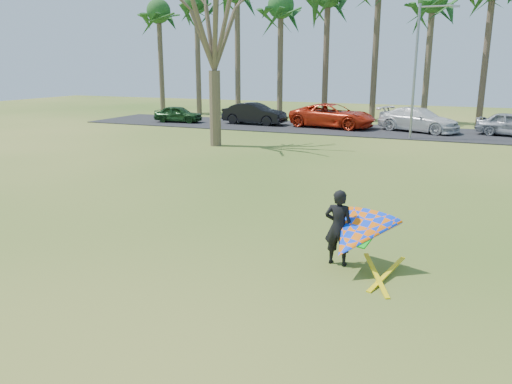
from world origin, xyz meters
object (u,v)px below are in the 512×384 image
at_px(car_1, 254,114).
at_px(kite_flyer, 353,234).
at_px(car_0, 178,114).
at_px(car_3, 418,120).
at_px(bare_tree_left, 213,19).
at_px(car_2, 333,116).
at_px(streetlight, 418,66).

height_order(car_1, kite_flyer, kite_flyer).
distance_m(car_0, car_3, 18.23).
height_order(bare_tree_left, car_2, bare_tree_left).
xyz_separation_m(car_1, car_3, (12.03, 0.38, -0.00)).
height_order(bare_tree_left, kite_flyer, bare_tree_left).
bearing_deg(kite_flyer, streetlight, 92.48).
height_order(car_0, car_1, car_1).
bearing_deg(kite_flyer, bare_tree_left, 126.96).
bearing_deg(car_2, streetlight, -111.26).
bearing_deg(streetlight, kite_flyer, -87.52).
bearing_deg(kite_flyer, car_3, 92.21).
bearing_deg(bare_tree_left, car_2, 68.42).
bearing_deg(car_1, kite_flyer, -149.56).
distance_m(bare_tree_left, car_3, 15.81).
relative_size(bare_tree_left, car_3, 1.74).
bearing_deg(car_1, car_2, -83.94).
relative_size(car_2, car_3, 1.11).
bearing_deg(car_3, bare_tree_left, 158.13).
bearing_deg(car_2, car_3, -80.71).
xyz_separation_m(bare_tree_left, car_1, (-1.90, 10.15, -6.05)).
distance_m(bare_tree_left, kite_flyer, 19.44).
height_order(streetlight, car_0, streetlight).
bearing_deg(bare_tree_left, streetlight, 34.57).
bearing_deg(bare_tree_left, kite_flyer, -53.04).
xyz_separation_m(bare_tree_left, car_3, (10.13, 10.53, -6.05)).
xyz_separation_m(streetlight, car_0, (-18.20, 2.09, -3.76)).
relative_size(car_3, kite_flyer, 2.33).
bearing_deg(bare_tree_left, car_1, 100.60).
bearing_deg(car_3, car_1, 113.83).
bearing_deg(car_3, streetlight, -157.47).
distance_m(bare_tree_left, car_0, 13.63).
distance_m(streetlight, car_1, 12.97).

